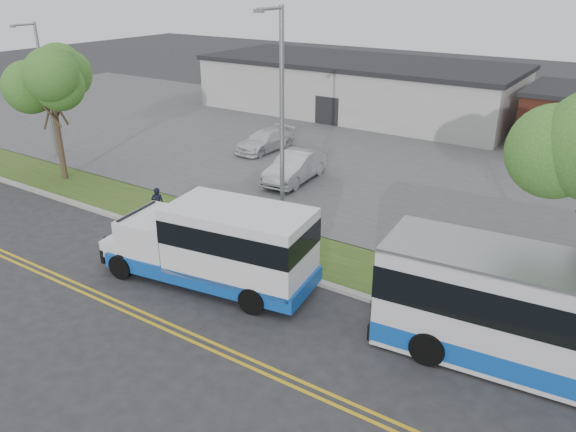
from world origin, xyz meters
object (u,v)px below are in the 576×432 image
Objects in this scene: tree_west at (51,88)px; pedestrian at (158,204)px; streetlight_near at (281,127)px; streetlight_far at (44,86)px; parked_car_a at (295,167)px; parked_car_b at (265,140)px; shuttle_bus at (220,243)px.

pedestrian is at bearing -8.49° from tree_west.
streetlight_near is at bearing 156.72° from pedestrian.
streetlight_far is 16.05m from parked_car_a.
parked_car_b is (-2.54, 11.91, -0.15)m from pedestrian.
parked_car_b is at bearing 59.87° from tree_west.
parked_car_a is 1.06× the size of parked_car_b.
parked_car_b is at bearing 136.88° from parked_car_a.
tree_west reaches higher than parked_car_a.
streetlight_near is 2.08× the size of parked_car_b.
parked_car_a is 6.15m from parked_car_b.
tree_west is 13.02m from parked_car_b.
tree_west is 4.28× the size of pedestrian.
shuttle_bus is 5.26× the size of pedestrian.
pedestrian is at bearing -110.22° from parked_car_a.
streetlight_far reaches higher than parked_car_a.
streetlight_far is 0.94× the size of shuttle_bus.
tree_west is 0.73× the size of streetlight_near.
parked_car_a is at bearing 31.71° from tree_west.
streetlight_near is at bearing -65.49° from parked_car_a.
parked_car_b is (6.16, 10.61, -4.36)m from tree_west.
pedestrian is (12.70, -3.52, -3.57)m from streetlight_far.
streetlight_near is 1.96× the size of parked_car_a.
parked_car_b is (-8.84, 11.09, -4.47)m from streetlight_near.
parked_car_b is at bearing -108.72° from pedestrian.
pedestrian is 8.39m from parked_car_a.
streetlight_near is 1.19× the size of streetlight_far.
tree_west is 1.51× the size of parked_car_b.
tree_west reaches higher than parked_car_b.
tree_west is at bearing -152.84° from parked_car_a.
shuttle_bus reaches higher than pedestrian.
parked_car_b is at bearing 128.56° from streetlight_near.
parked_car_a is (-4.03, 7.25, -4.34)m from streetlight_near.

